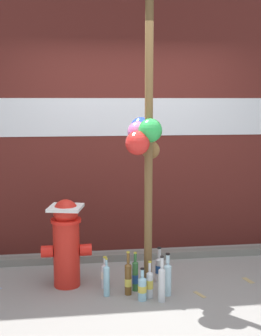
# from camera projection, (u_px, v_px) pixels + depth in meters

# --- Properties ---
(ground_plane) EXTENTS (14.00, 14.00, 0.00)m
(ground_plane) POSITION_uv_depth(u_px,v_px,m) (150.00, 306.00, 4.05)
(ground_plane) COLOR gray
(building_wall) EXTENTS (10.00, 0.21, 3.86)m
(building_wall) POSITION_uv_depth(u_px,v_px,m) (126.00, 89.00, 5.39)
(building_wall) COLOR #561E19
(building_wall) RESTS_ON ground_plane
(curb_strip) EXTENTS (8.00, 0.12, 0.08)m
(curb_strip) POSITION_uv_depth(u_px,v_px,m) (131.00, 256.00, 5.22)
(curb_strip) COLOR slate
(curb_strip) RESTS_ON ground_plane
(memorial_post) EXTENTS (0.46, 0.50, 3.08)m
(memorial_post) POSITION_uv_depth(u_px,v_px,m) (146.00, 109.00, 4.17)
(memorial_post) COLOR brown
(memorial_post) RESTS_ON ground_plane
(fire_hydrant) EXTENTS (0.49, 0.37, 0.86)m
(fire_hydrant) POSITION_uv_depth(u_px,v_px,m) (66.00, 241.00, 4.44)
(fire_hydrant) COLOR red
(fire_hydrant) RESTS_ON ground_plane
(bottle_0) EXTENTS (0.08, 0.08, 0.31)m
(bottle_0) POSITION_uv_depth(u_px,v_px,m) (142.00, 288.00, 4.15)
(bottle_0) COLOR #93CCE0
(bottle_0) RESTS_ON ground_plane
(bottle_1) EXTENTS (0.08, 0.08, 0.32)m
(bottle_1) POSITION_uv_depth(u_px,v_px,m) (105.00, 275.00, 4.42)
(bottle_1) COLOR silver
(bottle_1) RESTS_ON ground_plane
(bottle_2) EXTENTS (0.06, 0.06, 0.38)m
(bottle_2) POSITION_uv_depth(u_px,v_px,m) (135.00, 275.00, 4.35)
(bottle_2) COLOR #337038
(bottle_2) RESTS_ON ground_plane
(bottle_3) EXTENTS (0.06, 0.06, 0.36)m
(bottle_3) POSITION_uv_depth(u_px,v_px,m) (107.00, 280.00, 4.24)
(bottle_3) COLOR #93CCE0
(bottle_3) RESTS_ON ground_plane
(bottle_4) EXTENTS (0.07, 0.07, 0.42)m
(bottle_4) POSITION_uv_depth(u_px,v_px,m) (128.00, 278.00, 4.27)
(bottle_4) COLOR brown
(bottle_4) RESTS_ON ground_plane
(bottle_5) EXTENTS (0.06, 0.06, 0.43)m
(bottle_5) POSITION_uv_depth(u_px,v_px,m) (162.00, 283.00, 4.11)
(bottle_5) COLOR silver
(bottle_5) RESTS_ON ground_plane
(bottle_6) EXTENTS (0.06, 0.06, 0.35)m
(bottle_6) POSITION_uv_depth(u_px,v_px,m) (150.00, 283.00, 4.20)
(bottle_6) COLOR silver
(bottle_6) RESTS_ON ground_plane
(bottle_7) EXTENTS (0.07, 0.07, 0.36)m
(bottle_7) POSITION_uv_depth(u_px,v_px,m) (159.00, 268.00, 4.56)
(bottle_7) COLOR silver
(bottle_7) RESTS_ON ground_plane
(bottle_8) EXTENTS (0.07, 0.07, 0.40)m
(bottle_8) POSITION_uv_depth(u_px,v_px,m) (167.00, 278.00, 4.25)
(bottle_8) COLOR #B2DBEA
(bottle_8) RESTS_ON ground_plane
(litter_0) EXTENTS (0.09, 0.17, 0.01)m
(litter_0) POSITION_uv_depth(u_px,v_px,m) (248.00, 280.00, 4.61)
(litter_0) COLOR tan
(litter_0) RESTS_ON ground_plane
(litter_3) EXTENTS (0.10, 0.16, 0.01)m
(litter_3) POSITION_uv_depth(u_px,v_px,m) (200.00, 294.00, 4.28)
(litter_3) COLOR tan
(litter_3) RESTS_ON ground_plane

